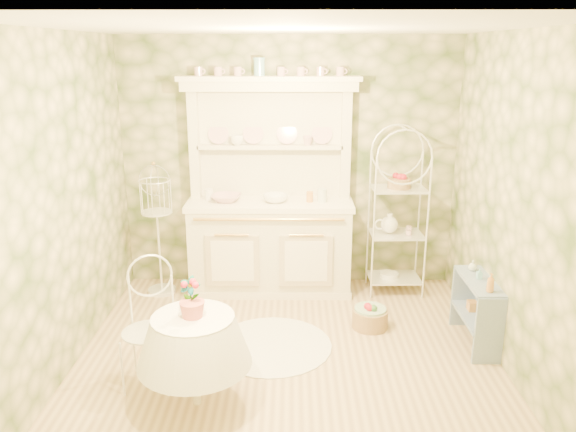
{
  "coord_description": "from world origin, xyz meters",
  "views": [
    {
      "loc": [
        0.04,
        -4.2,
        2.55
      ],
      "look_at": [
        0.0,
        0.5,
        1.15
      ],
      "focal_mm": 35.0,
      "sensor_mm": 36.0,
      "label": 1
    }
  ],
  "objects_px": {
    "floor_basket": "(370,317)",
    "birdcage_stand": "(158,229)",
    "bakers_rack": "(398,211)",
    "round_table": "(195,366)",
    "kitchen_dresser": "(270,189)",
    "side_shelf": "(477,311)",
    "cafe_chair": "(148,333)"
  },
  "relations": [
    {
      "from": "floor_basket",
      "to": "birdcage_stand",
      "type": "bearing_deg",
      "value": 159.89
    },
    {
      "from": "bakers_rack",
      "to": "round_table",
      "type": "relative_size",
      "value": 2.9
    },
    {
      "from": "bakers_rack",
      "to": "round_table",
      "type": "height_order",
      "value": "bakers_rack"
    },
    {
      "from": "round_table",
      "to": "kitchen_dresser",
      "type": "bearing_deg",
      "value": 77.22
    },
    {
      "from": "kitchen_dresser",
      "to": "floor_basket",
      "type": "distance_m",
      "value": 1.68
    },
    {
      "from": "bakers_rack",
      "to": "side_shelf",
      "type": "distance_m",
      "value": 1.4
    },
    {
      "from": "side_shelf",
      "to": "bakers_rack",
      "type": "bearing_deg",
      "value": 107.87
    },
    {
      "from": "kitchen_dresser",
      "to": "birdcage_stand",
      "type": "distance_m",
      "value": 1.26
    },
    {
      "from": "side_shelf",
      "to": "floor_basket",
      "type": "height_order",
      "value": "side_shelf"
    },
    {
      "from": "cafe_chair",
      "to": "birdcage_stand",
      "type": "bearing_deg",
      "value": 78.58
    },
    {
      "from": "bakers_rack",
      "to": "floor_basket",
      "type": "height_order",
      "value": "bakers_rack"
    },
    {
      "from": "side_shelf",
      "to": "round_table",
      "type": "bearing_deg",
      "value": -165.37
    },
    {
      "from": "side_shelf",
      "to": "birdcage_stand",
      "type": "relative_size",
      "value": 0.52
    },
    {
      "from": "round_table",
      "to": "bakers_rack",
      "type": "bearing_deg",
      "value": 48.66
    },
    {
      "from": "birdcage_stand",
      "to": "floor_basket",
      "type": "relative_size",
      "value": 4.61
    },
    {
      "from": "bakers_rack",
      "to": "cafe_chair",
      "type": "distance_m",
      "value": 2.91
    },
    {
      "from": "kitchen_dresser",
      "to": "bakers_rack",
      "type": "distance_m",
      "value": 1.37
    },
    {
      "from": "bakers_rack",
      "to": "birdcage_stand",
      "type": "height_order",
      "value": "bakers_rack"
    },
    {
      "from": "bakers_rack",
      "to": "round_table",
      "type": "bearing_deg",
      "value": -133.07
    },
    {
      "from": "kitchen_dresser",
      "to": "cafe_chair",
      "type": "xyz_separation_m",
      "value": [
        -0.88,
        -1.83,
        -0.71
      ]
    },
    {
      "from": "bakers_rack",
      "to": "cafe_chair",
      "type": "xyz_separation_m",
      "value": [
        -2.23,
        -1.81,
        -0.47
      ]
    },
    {
      "from": "side_shelf",
      "to": "cafe_chair",
      "type": "bearing_deg",
      "value": -173.29
    },
    {
      "from": "round_table",
      "to": "cafe_chair",
      "type": "height_order",
      "value": "cafe_chair"
    },
    {
      "from": "kitchen_dresser",
      "to": "side_shelf",
      "type": "relative_size",
      "value": 3.08
    },
    {
      "from": "side_shelf",
      "to": "floor_basket",
      "type": "bearing_deg",
      "value": 155.21
    },
    {
      "from": "round_table",
      "to": "floor_basket",
      "type": "relative_size",
      "value": 2.01
    },
    {
      "from": "side_shelf",
      "to": "cafe_chair",
      "type": "distance_m",
      "value": 2.84
    },
    {
      "from": "bakers_rack",
      "to": "round_table",
      "type": "distance_m",
      "value": 2.83
    },
    {
      "from": "cafe_chair",
      "to": "bakers_rack",
      "type": "bearing_deg",
      "value": 17.68
    },
    {
      "from": "side_shelf",
      "to": "birdcage_stand",
      "type": "bearing_deg",
      "value": 153.73
    },
    {
      "from": "kitchen_dresser",
      "to": "bakers_rack",
      "type": "relative_size",
      "value": 1.26
    },
    {
      "from": "cafe_chair",
      "to": "floor_basket",
      "type": "distance_m",
      "value": 2.11
    }
  ]
}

